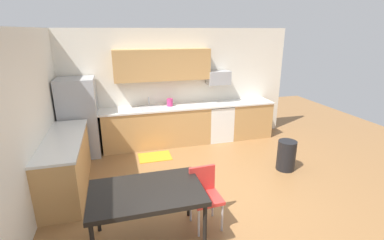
{
  "coord_description": "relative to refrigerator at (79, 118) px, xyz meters",
  "views": [
    {
      "loc": [
        -1.36,
        -3.93,
        2.66
      ],
      "look_at": [
        0.0,
        1.0,
        1.0
      ],
      "focal_mm": 26.09,
      "sensor_mm": 36.0,
      "label": 1
    }
  ],
  "objects": [
    {
      "name": "ground_plane",
      "position": [
        2.18,
        -2.22,
        -0.86
      ],
      "size": [
        12.0,
        12.0,
        0.0
      ],
      "primitive_type": "plane",
      "color": "olive"
    },
    {
      "name": "wall_back",
      "position": [
        2.18,
        0.43,
        0.49
      ],
      "size": [
        5.8,
        0.1,
        2.7
      ],
      "primitive_type": "cube",
      "color": "silver",
      "rests_on": "ground"
    },
    {
      "name": "wall_left",
      "position": [
        -0.47,
        -2.22,
        0.49
      ],
      "size": [
        0.1,
        5.8,
        2.7
      ],
      "primitive_type": "cube",
      "color": "silver",
      "rests_on": "ground"
    },
    {
      "name": "cabinet_run_back",
      "position": [
        1.68,
        0.08,
        -0.41
      ],
      "size": [
        2.5,
        0.6,
        0.9
      ],
      "primitive_type": "cube",
      "color": "tan",
      "rests_on": "ground"
    },
    {
      "name": "cabinet_run_back_right",
      "position": [
        4.05,
        0.08,
        -0.41
      ],
      "size": [
        1.05,
        0.6,
        0.9
      ],
      "primitive_type": "cube",
      "color": "tan",
      "rests_on": "ground"
    },
    {
      "name": "cabinet_run_left",
      "position": [
        -0.12,
        -1.42,
        -0.41
      ],
      "size": [
        0.6,
        2.0,
        0.9
      ],
      "primitive_type": "cube",
      "color": "tan",
      "rests_on": "ground"
    },
    {
      "name": "countertop_back",
      "position": [
        2.18,
        0.08,
        0.06
      ],
      "size": [
        4.8,
        0.64,
        0.04
      ],
      "primitive_type": "cube",
      "color": "silver",
      "rests_on": "cabinet_run_back"
    },
    {
      "name": "countertop_left",
      "position": [
        -0.12,
        -1.42,
        0.06
      ],
      "size": [
        0.64,
        2.0,
        0.04
      ],
      "primitive_type": "cube",
      "color": "silver",
      "rests_on": "cabinet_run_left"
    },
    {
      "name": "upper_cabinets_back",
      "position": [
        1.88,
        0.21,
        1.04
      ],
      "size": [
        2.2,
        0.34,
        0.7
      ],
      "primitive_type": "cube",
      "color": "tan"
    },
    {
      "name": "refrigerator",
      "position": [
        0.0,
        0.0,
        0.0
      ],
      "size": [
        0.76,
        0.7,
        1.71
      ],
      "primitive_type": "cube",
      "color": "#9EA0A5",
      "rests_on": "ground"
    },
    {
      "name": "oven_range",
      "position": [
        3.23,
        0.08,
        -0.4
      ],
      "size": [
        0.6,
        0.6,
        0.91
      ],
      "color": "white",
      "rests_on": "ground"
    },
    {
      "name": "microwave",
      "position": [
        3.23,
        0.18,
        0.7
      ],
      "size": [
        0.54,
        0.36,
        0.32
      ],
      "primitive_type": "cube",
      "color": "#9EA0A5"
    },
    {
      "name": "sink_basin",
      "position": [
        1.54,
        0.08,
        0.02
      ],
      "size": [
        0.48,
        0.4,
        0.14
      ],
      "primitive_type": "cube",
      "color": "#A5A8AD",
      "rests_on": "countertop_back"
    },
    {
      "name": "sink_faucet",
      "position": [
        1.54,
        0.26,
        0.18
      ],
      "size": [
        0.02,
        0.02,
        0.24
      ],
      "primitive_type": "cylinder",
      "color": "#B2B5BA",
      "rests_on": "countertop_back"
    },
    {
      "name": "dining_table",
      "position": [
        1.07,
        -3.1,
        -0.15
      ],
      "size": [
        1.4,
        0.9,
        0.77
      ],
      "color": "black",
      "rests_on": "ground"
    },
    {
      "name": "chair_near_table",
      "position": [
        1.89,
        -2.94,
        -0.35
      ],
      "size": [
        0.42,
        0.42,
        0.85
      ],
      "color": "red",
      "rests_on": "ground"
    },
    {
      "name": "trash_bin",
      "position": [
        3.95,
        -1.82,
        -0.56
      ],
      "size": [
        0.36,
        0.36,
        0.6
      ],
      "primitive_type": "cylinder",
      "color": "black",
      "rests_on": "ground"
    },
    {
      "name": "floor_mat",
      "position": [
        1.51,
        -0.57,
        -0.85
      ],
      "size": [
        0.7,
        0.5,
        0.01
      ],
      "primitive_type": "cube",
      "color": "orange",
      "rests_on": "ground"
    },
    {
      "name": "kettle",
      "position": [
        2.01,
        0.13,
        0.16
      ],
      "size": [
        0.14,
        0.14,
        0.2
      ],
      "primitive_type": "cylinder",
      "color": "#CC3372",
      "rests_on": "countertop_back"
    }
  ]
}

